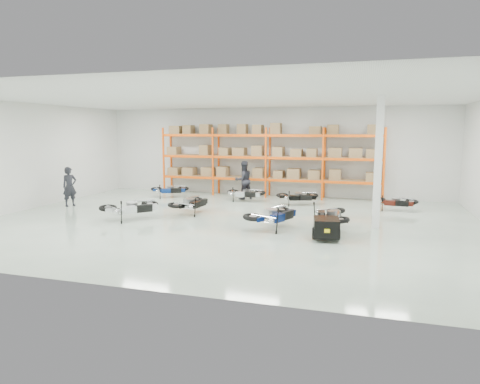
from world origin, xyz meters
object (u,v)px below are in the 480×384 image
(moto_back_a, at_px, (170,188))
(moto_blue_centre, at_px, (273,211))
(moto_silver_left, at_px, (131,204))
(moto_back_b, at_px, (245,191))
(person_left, at_px, (70,187))
(moto_back_c, at_px, (298,194))
(moto_black_far_left, at_px, (191,200))
(trailer, at_px, (326,228))
(moto_back_d, at_px, (395,199))
(person_back, at_px, (244,180))
(moto_touring_right, at_px, (331,212))

(moto_back_a, bearing_deg, moto_blue_centre, -152.62)
(moto_silver_left, xyz_separation_m, moto_back_b, (2.94, 5.33, -0.10))
(person_left, bearing_deg, moto_back_c, -44.42)
(moto_black_far_left, bearing_deg, trailer, 163.12)
(moto_back_c, height_order, moto_back_d, moto_back_c)
(moto_back_d, relative_size, person_back, 0.84)
(moto_silver_left, xyz_separation_m, moto_back_c, (5.51, 5.02, -0.10))
(moto_back_a, relative_size, moto_back_b, 1.00)
(moto_back_d, bearing_deg, moto_silver_left, 125.80)
(moto_silver_left, height_order, moto_touring_right, moto_silver_left)
(moto_back_d, bearing_deg, moto_back_b, 94.86)
(trailer, xyz_separation_m, moto_back_d, (2.30, 5.81, 0.09))
(moto_silver_left, distance_m, person_back, 6.52)
(trailer, bearing_deg, moto_back_c, 98.75)
(moto_black_far_left, relative_size, moto_back_b, 1.13)
(moto_black_far_left, xyz_separation_m, moto_touring_right, (5.63, -1.07, 0.03))
(moto_silver_left, xyz_separation_m, moto_back_a, (-1.04, 5.42, -0.10))
(moto_silver_left, xyz_separation_m, moto_touring_right, (7.34, 0.62, -0.01))
(moto_back_b, relative_size, moto_back_c, 0.99)
(moto_touring_right, xyz_separation_m, person_back, (-4.65, 5.32, 0.35))
(moto_touring_right, distance_m, moto_back_b, 6.45)
(moto_back_b, bearing_deg, moto_back_a, 89.88)
(moto_back_d, xyz_separation_m, person_back, (-6.95, 1.11, 0.46))
(moto_back_a, bearing_deg, moto_back_b, -114.28)
(moto_blue_centre, xyz_separation_m, person_left, (-9.64, 1.78, 0.27))
(moto_back_b, bearing_deg, moto_black_far_left, 162.37)
(moto_black_far_left, xyz_separation_m, person_left, (-5.89, 0.15, 0.31))
(moto_back_b, bearing_deg, moto_back_c, -95.96)
(moto_silver_left, bearing_deg, moto_blue_centre, -137.80)
(moto_blue_centre, relative_size, person_left, 1.13)
(moto_silver_left, bearing_deg, trailer, -146.03)
(moto_blue_centre, height_order, trailer, moto_blue_centre)
(moto_touring_right, distance_m, moto_back_d, 4.80)
(moto_back_a, bearing_deg, moto_touring_right, -142.91)
(moto_black_far_left, distance_m, moto_back_a, 4.63)
(moto_back_b, bearing_deg, person_back, 23.82)
(trailer, relative_size, moto_back_c, 1.00)
(moto_back_a, height_order, person_left, person_left)
(moto_blue_centre, xyz_separation_m, moto_touring_right, (1.88, 0.56, -0.02))
(moto_back_a, distance_m, moto_back_b, 3.98)
(moto_black_far_left, relative_size, person_back, 0.97)
(trailer, xyz_separation_m, moto_back_c, (-1.82, 6.00, 0.11))
(moto_touring_right, bearing_deg, trailer, -98.15)
(person_back, bearing_deg, moto_back_c, 119.85)
(moto_touring_right, relative_size, moto_back_c, 1.17)
(trailer, distance_m, moto_back_a, 10.54)
(moto_back_c, distance_m, person_left, 10.21)
(moto_touring_right, bearing_deg, moto_back_c, 104.36)
(trailer, bearing_deg, moto_blue_centre, 142.95)
(moto_blue_centre, xyz_separation_m, moto_back_b, (-2.52, 5.28, -0.11))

